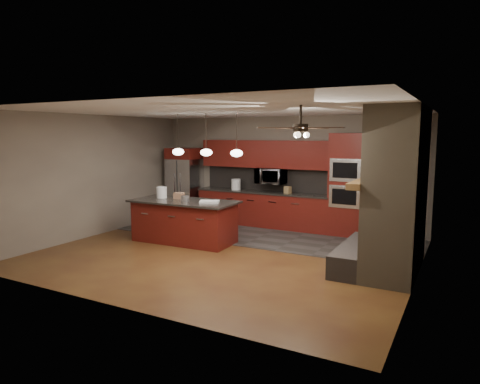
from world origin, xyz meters
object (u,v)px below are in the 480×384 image
Objects in this scene: refrigerator at (185,183)px; cardboard_box at (179,196)px; paint_can at (185,199)px; paint_tray at (209,202)px; white_bucket at (162,192)px; counter_box at (288,190)px; counter_bucket at (236,184)px; microwave at (271,176)px; oven_tower at (348,185)px; kitchen_island at (184,221)px.

refrigerator is 9.32× the size of cardboard_box.
paint_can reaches higher than paint_tray.
white_bucket reaches higher than paint_tray.
paint_tray is at bearing -90.08° from counter_box.
cardboard_box is at bearing 145.06° from paint_tray.
counter_bucket is at bearing 79.36° from paint_tray.
counter_bucket is (-0.99, -0.05, -0.26)m from microwave.
cardboard_box is at bearing -108.97° from counter_box.
counter_bucket is 1.49m from counter_box.
cardboard_box is (-3.24, -2.14, -0.20)m from oven_tower.
microwave is 1.02m from counter_bucket.
microwave is 2.64× the size of counter_bucket.
microwave is at bearing 2.91° from refrigerator.
cardboard_box is 0.76× the size of counter_bucket.
cardboard_box is 1.22× the size of counter_box.
refrigerator is 3.08m from counter_box.
refrigerator reaches higher than cardboard_box.
refrigerator reaches higher than paint_can.
microwave reaches higher than paint_can.
counter_bucket is (1.60, 0.08, 0.05)m from refrigerator.
white_bucket is (-0.67, 0.08, 0.58)m from kitchen_island.
oven_tower is 3.85m from kitchen_island.
kitchen_island is 2.78m from counter_box.
cardboard_box is at bearing -119.94° from microwave.
counter_box is at bearing -1.93° from counter_bucket.
refrigerator is at bearing -158.27° from counter_box.
oven_tower is 3.76m from paint_can.
white_bucket is at bearing -172.25° from cardboard_box.
paint_can is at bearing -140.11° from oven_tower.
microwave is 2.91× the size of white_bucket.
oven_tower is at bearing 29.13° from cardboard_box.
refrigerator is at bearing 112.66° from white_bucket.
counter_bucket is at bearing 87.49° from kitchen_island.
paint_can is at bearing -110.21° from microwave.
refrigerator is 2.45m from cardboard_box.
oven_tower reaches higher than white_bucket.
oven_tower is 1.98m from microwave.
kitchen_island is at bearing -54.95° from refrigerator.
paint_can is at bearing -88.17° from counter_bucket.
oven_tower is 2.96m from counter_bucket.
paint_tray is (-0.37, -2.34, -0.36)m from microwave.
kitchen_island is 0.80m from paint_tray.
cardboard_box is 2.74m from counter_box.
paint_can is at bearing -54.36° from refrigerator.
counter_box reaches higher than paint_tray.
microwave reaches higher than kitchen_island.
microwave reaches higher than counter_box.
oven_tower is 3.25× the size of microwave.
paint_tray reaches higher than kitchen_island.
microwave reaches higher than counter_bucket.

